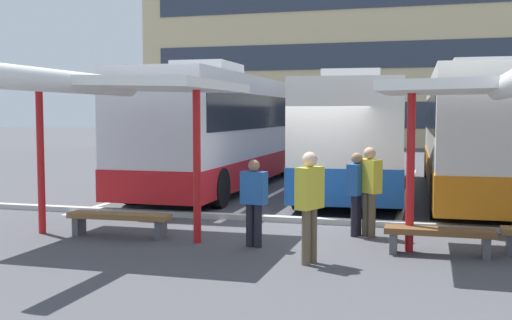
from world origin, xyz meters
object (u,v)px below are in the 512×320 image
object	(u,v)px
coach_bus_2	(475,135)
waiting_passenger_3	(254,198)
waiting_shelter_1	(503,90)
bench_0	(119,219)
waiting_passenger_2	(369,185)
coach_bus_1	(353,137)
waiting_shelter_0	(107,87)
waiting_passenger_1	(310,199)
coach_bus_0	(223,132)
bench_1	(439,235)
waiting_passenger_0	(357,188)

from	to	relation	value
coach_bus_2	waiting_passenger_3	world-z (taller)	coach_bus_2
coach_bus_2	waiting_shelter_1	world-z (taller)	coach_bus_2
waiting_shelter_1	bench_0	bearing A→B (deg)	179.39
waiting_passenger_2	coach_bus_1	bearing A→B (deg)	99.37
waiting_shelter_0	waiting_passenger_2	distance (m)	5.19
waiting_shelter_0	waiting_passenger_3	world-z (taller)	waiting_shelter_0
coach_bus_1	waiting_passenger_1	xyz separation A→B (m)	(0.48, -9.43, -0.59)
coach_bus_2	waiting_shelter_0	distance (m)	11.15
coach_bus_2	coach_bus_0	bearing A→B (deg)	-176.59
coach_bus_1	coach_bus_2	bearing A→B (deg)	0.25
bench_1	waiting_passenger_0	distance (m)	2.06
coach_bus_0	coach_bus_1	bearing A→B (deg)	6.16
coach_bus_0	waiting_shelter_1	xyz separation A→B (m)	(7.32, -7.95, 0.93)
waiting_shelter_0	bench_1	bearing A→B (deg)	3.94
waiting_shelter_1	waiting_passenger_1	distance (m)	3.47
coach_bus_0	bench_0	world-z (taller)	coach_bus_0
bench_1	waiting_passenger_0	bearing A→B (deg)	139.54
bench_0	waiting_passenger_0	xyz separation A→B (m)	(4.32, 1.31, 0.57)
coach_bus_2	waiting_passenger_3	size ratio (longest dim) A/B	8.09
bench_0	waiting_passenger_3	bearing A→B (deg)	-3.58
waiting_shelter_0	waiting_passenger_1	world-z (taller)	waiting_shelter_0
bench_0	waiting_shelter_1	xyz separation A→B (m)	(6.72, -0.07, 2.36)
coach_bus_2	waiting_shelter_1	xyz separation A→B (m)	(-0.16, -8.40, 0.99)
bench_0	waiting_passenger_0	distance (m)	4.55
waiting_passenger_1	coach_bus_0	bearing A→B (deg)	116.39
coach_bus_0	waiting_passenger_1	size ratio (longest dim) A/B	6.42
coach_bus_1	bench_1	xyz separation A→B (m)	(2.42, -8.29, -1.28)
waiting_shelter_1	waiting_passenger_1	xyz separation A→B (m)	(-2.85, -1.05, -1.68)
waiting_shelter_0	bench_0	world-z (taller)	waiting_shelter_0
waiting_shelter_1	waiting_passenger_3	xyz separation A→B (m)	(-4.02, -0.10, -1.83)
coach_bus_1	waiting_passenger_3	bearing A→B (deg)	-94.65
coach_bus_1	coach_bus_2	world-z (taller)	coach_bus_2
bench_0	waiting_passenger_1	distance (m)	4.09
coach_bus_0	bench_0	size ratio (longest dim) A/B	5.61
coach_bus_0	waiting_passenger_3	size ratio (longest dim) A/B	7.31
coach_bus_1	bench_0	xyz separation A→B (m)	(-3.40, -8.31, -1.27)
waiting_passenger_2	waiting_passenger_3	world-z (taller)	waiting_passenger_2
waiting_passenger_1	waiting_passenger_3	world-z (taller)	waiting_passenger_1
waiting_passenger_1	waiting_shelter_1	bearing A→B (deg)	20.21
waiting_shelter_0	bench_1	size ratio (longest dim) A/B	3.02
waiting_shelter_0	bench_0	xyz separation A→B (m)	(0.00, 0.38, -2.47)
coach_bus_0	coach_bus_2	world-z (taller)	coach_bus_0
waiting_shelter_0	waiting_passenger_2	size ratio (longest dim) A/B	3.14
waiting_shelter_1	waiting_passenger_1	bearing A→B (deg)	-159.79
bench_0	coach_bus_1	bearing A→B (deg)	67.77
bench_1	waiting_passenger_3	xyz separation A→B (m)	(-3.12, -0.19, 0.53)
waiting_passenger_0	waiting_passenger_2	xyz separation A→B (m)	(0.24, -0.01, 0.07)
coach_bus_2	bench_0	xyz separation A→B (m)	(-6.88, -8.33, -1.37)
coach_bus_0	waiting_passenger_3	world-z (taller)	coach_bus_0
coach_bus_0	bench_1	xyz separation A→B (m)	(6.42, -7.86, -1.44)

